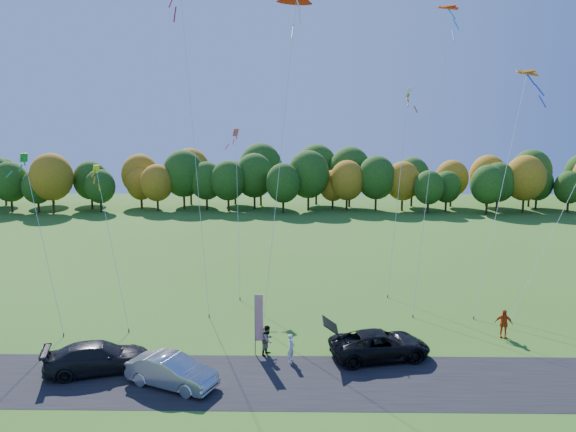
{
  "coord_description": "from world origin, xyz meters",
  "views": [
    {
      "loc": [
        0.5,
        -28.71,
        12.53
      ],
      "look_at": [
        0.0,
        6.0,
        7.0
      ],
      "focal_mm": 32.0,
      "sensor_mm": 36.0,
      "label": 1
    }
  ],
  "objects_px": {
    "black_suv": "(380,345)",
    "person_east": "(504,323)",
    "silver_sedan": "(172,371)",
    "feather_flag": "(258,317)"
  },
  "relations": [
    {
      "from": "black_suv",
      "to": "silver_sedan",
      "type": "bearing_deg",
      "value": 95.19
    },
    {
      "from": "person_east",
      "to": "feather_flag",
      "type": "height_order",
      "value": "feather_flag"
    },
    {
      "from": "black_suv",
      "to": "person_east",
      "type": "distance_m",
      "value": 8.78
    },
    {
      "from": "silver_sedan",
      "to": "feather_flag",
      "type": "relative_size",
      "value": 1.29
    },
    {
      "from": "silver_sedan",
      "to": "black_suv",
      "type": "bearing_deg",
      "value": -49.08
    },
    {
      "from": "person_east",
      "to": "black_suv",
      "type": "bearing_deg",
      "value": -142.63
    },
    {
      "from": "black_suv",
      "to": "feather_flag",
      "type": "relative_size",
      "value": 1.55
    },
    {
      "from": "silver_sedan",
      "to": "person_east",
      "type": "height_order",
      "value": "person_east"
    },
    {
      "from": "silver_sedan",
      "to": "person_east",
      "type": "xyz_separation_m",
      "value": [
        19.17,
        6.57,
        0.11
      ]
    },
    {
      "from": "black_suv",
      "to": "silver_sedan",
      "type": "height_order",
      "value": "black_suv"
    }
  ]
}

